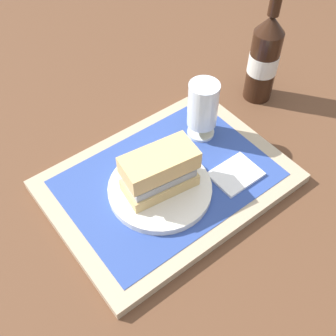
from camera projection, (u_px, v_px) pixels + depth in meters
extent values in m
plane|color=brown|center=(168.00, 185.00, 0.80)|extent=(3.00, 3.00, 0.00)
cube|color=tan|center=(168.00, 182.00, 0.79)|extent=(0.44, 0.32, 0.02)
cube|color=#2D4793|center=(168.00, 178.00, 0.79)|extent=(0.38, 0.27, 0.00)
cylinder|color=silver|center=(160.00, 189.00, 0.76)|extent=(0.19, 0.19, 0.01)
cube|color=tan|center=(160.00, 182.00, 0.75)|extent=(0.14, 0.08, 0.02)
cube|color=#9EA3A8|center=(160.00, 175.00, 0.73)|extent=(0.13, 0.07, 0.02)
cube|color=silver|center=(160.00, 171.00, 0.72)|extent=(0.12, 0.07, 0.01)
sphere|color=#47932D|center=(185.00, 156.00, 0.73)|extent=(0.04, 0.04, 0.04)
cube|color=tan|center=(159.00, 163.00, 0.71)|extent=(0.14, 0.08, 0.04)
cylinder|color=silver|center=(201.00, 132.00, 0.86)|extent=(0.06, 0.06, 0.01)
cylinder|color=silver|center=(201.00, 127.00, 0.85)|extent=(0.01, 0.01, 0.02)
cylinder|color=silver|center=(203.00, 105.00, 0.80)|extent=(0.06, 0.06, 0.09)
cylinder|color=gold|center=(202.00, 117.00, 0.83)|extent=(0.06, 0.06, 0.03)
cylinder|color=white|center=(203.00, 110.00, 0.81)|extent=(0.05, 0.05, 0.01)
cube|color=white|center=(236.00, 174.00, 0.79)|extent=(0.09, 0.07, 0.01)
cylinder|color=black|center=(262.00, 66.00, 0.91)|extent=(0.06, 0.06, 0.17)
cylinder|color=silver|center=(263.00, 63.00, 0.90)|extent=(0.07, 0.07, 0.05)
cone|color=black|center=(271.00, 24.00, 0.83)|extent=(0.06, 0.06, 0.04)
cylinder|color=black|center=(276.00, 2.00, 0.80)|extent=(0.02, 0.02, 0.05)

